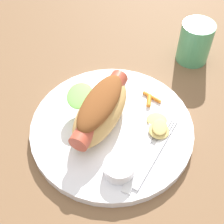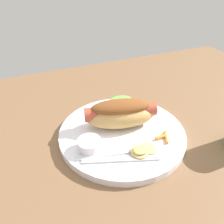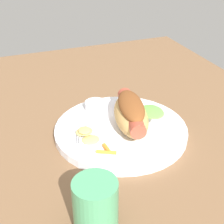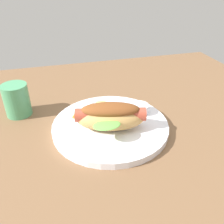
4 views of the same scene
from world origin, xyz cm
name	(u,v)px [view 4 (image 4 of 4)]	position (x,y,z in cm)	size (l,w,h in cm)	color
ground_plane	(92,128)	(0.00, 0.00, -0.90)	(120.00, 90.00, 1.80)	brown
plate	(110,126)	(3.99, -2.75, 0.80)	(27.91, 27.91, 1.60)	white
hot_dog	(110,116)	(3.48, -4.81, 4.96)	(16.57, 11.31, 6.45)	tan
sauce_ramekin	(140,109)	(12.46, -0.38, 2.74)	(4.73, 4.73, 2.29)	white
fork	(118,104)	(8.31, 5.05, 1.80)	(14.35, 6.06, 0.40)	silver
knife	(123,108)	(8.90, 2.93, 1.78)	(14.11, 1.40, 0.36)	silver
chips_pile	(99,105)	(3.07, 5.05, 2.30)	(6.74, 4.91, 1.79)	#DABF6C
carrot_garnish	(78,114)	(-2.98, 3.05, 1.96)	(3.44, 3.67, 0.79)	orange
drinking_cup	(17,100)	(-17.77, 10.15, 4.27)	(6.56, 6.56, 8.54)	#4C9E6B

